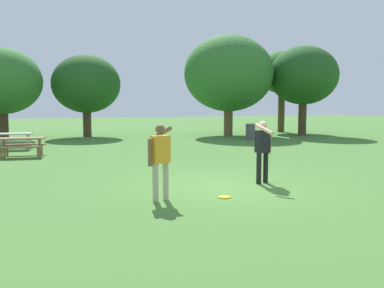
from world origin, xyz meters
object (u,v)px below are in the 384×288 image
(frisbee, at_px, (224,197))
(tree_far_right, at_px, (86,84))
(tree_back_right, at_px, (282,73))
(person_catcher, at_px, (263,147))
(tree_slender_mid, at_px, (229,74))
(picnic_table_far, at_px, (13,138))
(picnic_table_near, at_px, (22,143))
(tree_broad_center, at_px, (2,81))
(person_thrower, at_px, (160,156))
(tree_back_left, at_px, (303,76))
(trash_can_further_along, at_px, (250,132))

(frisbee, height_order, tree_far_right, tree_far_right)
(tree_far_right, xyz_separation_m, tree_back_right, (14.52, -1.03, 1.10))
(person_catcher, xyz_separation_m, tree_slender_mid, (7.18, 15.40, 3.20))
(picnic_table_far, distance_m, tree_slender_mid, 14.37)
(person_catcher, xyz_separation_m, picnic_table_near, (-5.78, 8.44, -0.40))
(tree_slender_mid, distance_m, tree_back_right, 5.84)
(frisbee, bearing_deg, tree_broad_center, 105.08)
(person_thrower, relative_size, frisbee, 5.87)
(frisbee, distance_m, picnic_table_far, 13.33)
(tree_broad_center, xyz_separation_m, tree_slender_mid, (13.92, -2.31, 0.69))
(picnic_table_far, height_order, tree_far_right, tree_far_right)
(tree_slender_mid, distance_m, tree_back_left, 5.13)
(person_thrower, distance_m, trash_can_further_along, 16.09)
(tree_slender_mid, height_order, tree_back_left, tree_slender_mid)
(picnic_table_near, xyz_separation_m, tree_slender_mid, (12.96, 6.96, 3.60))
(person_thrower, relative_size, tree_broad_center, 0.30)
(picnic_table_near, bearing_deg, tree_broad_center, 95.91)
(tree_broad_center, height_order, tree_slender_mid, tree_slender_mid)
(tree_back_left, xyz_separation_m, tree_back_right, (0.70, 3.44, 0.46))
(person_thrower, distance_m, tree_far_right, 19.17)
(tree_broad_center, distance_m, tree_back_left, 19.20)
(tree_back_left, bearing_deg, tree_back_right, 78.48)
(person_catcher, relative_size, tree_back_right, 0.27)
(tree_far_right, height_order, tree_back_left, tree_back_left)
(trash_can_further_along, distance_m, tree_far_right, 11.05)
(trash_can_further_along, distance_m, tree_back_left, 6.58)
(frisbee, xyz_separation_m, tree_back_right, (14.42, 18.24, 4.50))
(person_catcher, relative_size, tree_back_left, 0.27)
(trash_can_further_along, bearing_deg, tree_broad_center, 156.83)
(person_thrower, height_order, person_catcher, same)
(picnic_table_near, height_order, picnic_table_far, same)
(tree_slender_mid, bearing_deg, tree_far_right, 162.69)
(picnic_table_far, bearing_deg, picnic_table_near, -82.85)
(tree_far_right, bearing_deg, person_thrower, -93.90)
(frisbee, relative_size, trash_can_further_along, 0.29)
(frisbee, bearing_deg, person_thrower, 168.07)
(person_catcher, relative_size, tree_slender_mid, 0.24)
(picnic_table_near, xyz_separation_m, tree_back_right, (18.52, 8.73, 3.95))
(frisbee, bearing_deg, picnic_table_near, 113.32)
(person_catcher, xyz_separation_m, tree_back_right, (12.73, 17.16, 3.55))
(person_catcher, bearing_deg, frisbee, -147.43)
(trash_can_further_along, relative_size, tree_far_right, 0.18)
(trash_can_further_along, xyz_separation_m, tree_back_left, (5.21, 1.82, 3.57))
(tree_far_right, distance_m, tree_back_left, 14.54)
(person_catcher, bearing_deg, tree_slender_mid, 65.00)
(picnic_table_near, distance_m, tree_broad_center, 9.76)
(tree_back_left, bearing_deg, trash_can_further_along, -160.77)
(tree_far_right, bearing_deg, tree_back_right, -4.05)
(tree_slender_mid, bearing_deg, frisbee, -118.28)
(person_thrower, distance_m, tree_back_right, 24.18)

